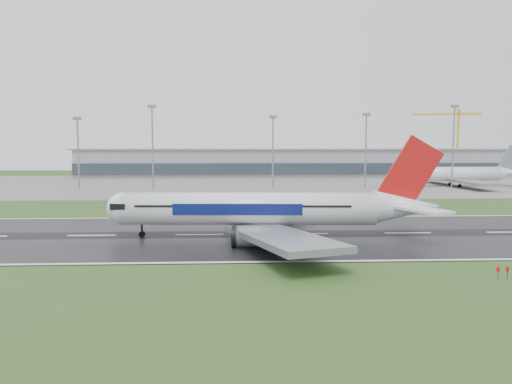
{
  "coord_description": "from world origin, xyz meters",
  "views": [
    {
      "loc": [
        -33.13,
        -88.15,
        16.48
      ],
      "look_at": [
        -28.75,
        12.0,
        7.0
      ],
      "focal_mm": 33.09,
      "sensor_mm": 36.0,
      "label": 1
    }
  ],
  "objects": [
    {
      "name": "ground",
      "position": [
        0.0,
        0.0,
        0.0
      ],
      "size": [
        520.0,
        520.0,
        0.0
      ],
      "primitive_type": "plane",
      "color": "#2A4B1B",
      "rests_on": "ground"
    },
    {
      "name": "runway",
      "position": [
        0.0,
        0.0,
        0.05
      ],
      "size": [
        400.0,
        45.0,
        0.1
      ],
      "primitive_type": "cube",
      "color": "black",
      "rests_on": "ground"
    },
    {
      "name": "apron",
      "position": [
        0.0,
        125.0,
        0.04
      ],
      "size": [
        400.0,
        130.0,
        0.08
      ],
      "primitive_type": "cube",
      "color": "slate",
      "rests_on": "ground"
    },
    {
      "name": "terminal",
      "position": [
        0.0,
        185.0,
        7.5
      ],
      "size": [
        240.0,
        36.0,
        15.0
      ],
      "primitive_type": "cube",
      "color": "gray",
      "rests_on": "ground"
    },
    {
      "name": "main_airliner",
      "position": [
        -26.45,
        -3.18,
        9.0
      ],
      "size": [
        63.25,
        60.54,
        17.8
      ],
      "primitive_type": null,
      "rotation": [
        0.0,
        0.0,
        -0.05
      ],
      "color": "white",
      "rests_on": "runway"
    },
    {
      "name": "parked_airliner",
      "position": [
        59.5,
        107.4,
        8.52
      ],
      "size": [
        59.34,
        55.51,
        16.87
      ],
      "primitive_type": null,
      "rotation": [
        0.0,
        0.0,
        0.03
      ],
      "color": "silver",
      "rests_on": "apron"
    },
    {
      "name": "tower_crane",
      "position": [
        104.88,
        200.0,
        20.07
      ],
      "size": [
        40.03,
        9.56,
        40.15
      ],
      "primitive_type": null,
      "rotation": [
        0.0,
        0.0,
        -0.18
      ],
      "color": "gold",
      "rests_on": "ground"
    },
    {
      "name": "floodmast_0",
      "position": [
        -94.71,
        100.0,
        13.57
      ],
      "size": [
        0.64,
        0.64,
        27.14
      ],
      "primitive_type": "cylinder",
      "color": "gray",
      "rests_on": "ground"
    },
    {
      "name": "floodmast_1",
      "position": [
        -65.74,
        100.0,
        15.94
      ],
      "size": [
        0.64,
        0.64,
        31.87
      ],
      "primitive_type": "cylinder",
      "color": "gray",
      "rests_on": "ground"
    },
    {
      "name": "floodmast_2",
      "position": [
        -18.21,
        100.0,
        13.96
      ],
      "size": [
        0.64,
        0.64,
        27.93
      ],
      "primitive_type": "cylinder",
      "color": "gray",
      "rests_on": "ground"
    },
    {
      "name": "floodmast_3",
      "position": [
        19.32,
        100.0,
        14.54
      ],
      "size": [
        0.64,
        0.64,
        29.09
      ],
      "primitive_type": "cylinder",
      "color": "gray",
      "rests_on": "ground"
    },
    {
      "name": "floodmast_4",
      "position": [
        55.16,
        100.0,
        16.21
      ],
      "size": [
        0.64,
        0.64,
        32.43
      ],
      "primitive_type": "cylinder",
      "color": "gray",
      "rests_on": "ground"
    }
  ]
}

